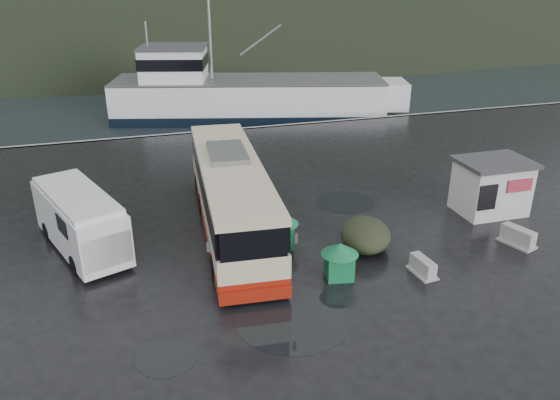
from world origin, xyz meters
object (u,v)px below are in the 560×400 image
object	(u,v)px
white_van	(84,248)
jersey_barrier_a	(422,274)
jersey_barrier_b	(516,244)
coach_bus	(233,230)
dome_tent	(365,247)
ticket_kiosk	(487,211)
fishing_trawler	(249,102)
waste_bin_left	(339,277)
waste_bin_right	(281,245)

from	to	relation	value
white_van	jersey_barrier_a	size ratio (longest dim) A/B	4.69
jersey_barrier_b	coach_bus	bearing A→B (deg)	157.02
dome_tent	ticket_kiosk	size ratio (longest dim) A/B	0.87
jersey_barrier_a	jersey_barrier_b	size ratio (longest dim) A/B	0.86
dome_tent	fishing_trawler	world-z (taller)	fishing_trawler
white_van	ticket_kiosk	distance (m)	20.01
jersey_barrier_a	jersey_barrier_b	xyz separation A→B (m)	(5.48, 1.07, 0.00)
ticket_kiosk	jersey_barrier_b	xyz separation A→B (m)	(-0.96, -3.49, 0.00)
coach_bus	white_van	bearing A→B (deg)	-176.07
waste_bin_left	dome_tent	size ratio (longest dim) A/B	0.49
dome_tent	jersey_barrier_a	xyz separation A→B (m)	(1.29, -2.83, 0.00)
waste_bin_left	ticket_kiosk	xyz separation A→B (m)	(9.84, 3.80, 0.00)
waste_bin_left	jersey_barrier_a	distance (m)	3.49
waste_bin_left	jersey_barrier_a	bearing A→B (deg)	-12.59
white_van	jersey_barrier_b	size ratio (longest dim) A/B	4.05
ticket_kiosk	jersey_barrier_b	bearing A→B (deg)	-105.05
waste_bin_right	dome_tent	distance (m)	3.81
jersey_barrier_b	fishing_trawler	bearing A→B (deg)	99.57
waste_bin_right	jersey_barrier_a	world-z (taller)	waste_bin_right
white_van	jersey_barrier_a	world-z (taller)	white_van
coach_bus	dome_tent	size ratio (longest dim) A/B	4.21
waste_bin_right	dome_tent	xyz separation A→B (m)	(3.62, -1.20, 0.00)
white_van	waste_bin_right	size ratio (longest dim) A/B	4.13
coach_bus	ticket_kiosk	xyz separation A→B (m)	(13.12, -1.66, 0.00)
ticket_kiosk	jersey_barrier_a	bearing A→B (deg)	-144.35
waste_bin_left	ticket_kiosk	bearing A→B (deg)	21.13
waste_bin_left	jersey_barrier_b	world-z (taller)	waste_bin_left
ticket_kiosk	coach_bus	bearing A→B (deg)	173.09
jersey_barrier_a	fishing_trawler	size ratio (longest dim) A/B	0.05
coach_bus	jersey_barrier_b	distance (m)	13.21
white_van	ticket_kiosk	world-z (taller)	ticket_kiosk
waste_bin_right	ticket_kiosk	xyz separation A→B (m)	(11.35, 0.54, 0.00)
dome_tent	jersey_barrier_b	xyz separation A→B (m)	(6.77, -1.76, 0.00)
dome_tent	jersey_barrier_b	size ratio (longest dim) A/B	1.91
coach_bus	waste_bin_left	xyz separation A→B (m)	(3.27, -5.47, 0.00)
white_van	fishing_trawler	xyz separation A→B (m)	(13.80, 25.48, 0.00)
waste_bin_left	waste_bin_right	xyz separation A→B (m)	(-1.50, 3.27, 0.00)
waste_bin_left	jersey_barrier_a	size ratio (longest dim) A/B	1.09
fishing_trawler	jersey_barrier_a	bearing A→B (deg)	-75.60
waste_bin_right	jersey_barrier_a	size ratio (longest dim) A/B	1.13
waste_bin_left	jersey_barrier_a	world-z (taller)	waste_bin_left
waste_bin_right	fishing_trawler	xyz separation A→B (m)	(5.21, 27.74, 0.00)
white_van	waste_bin_right	world-z (taller)	white_van
fishing_trawler	ticket_kiosk	bearing A→B (deg)	-62.35
dome_tent	ticket_kiosk	world-z (taller)	ticket_kiosk
white_van	ticket_kiosk	bearing A→B (deg)	-25.50
white_van	dome_tent	world-z (taller)	white_van
jersey_barrier_a	waste_bin_right	bearing A→B (deg)	140.65
coach_bus	white_van	world-z (taller)	coach_bus
fishing_trawler	coach_bus	bearing A→B (deg)	-90.35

